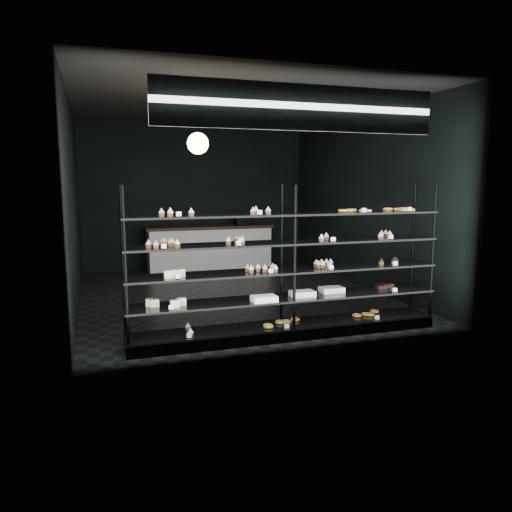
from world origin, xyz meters
The scene contains 5 objects.
room centered at (0.00, 0.00, 1.60)m, with size 5.01×6.01×3.20m.
display_shelf centered at (0.02, -2.45, 0.63)m, with size 4.00×0.50×1.91m.
signage centered at (0.00, -2.93, 2.75)m, with size 3.30×0.05×0.50m.
pendant_lamp centered at (-0.84, -1.39, 2.45)m, with size 0.29×0.29×0.87m.
service_counter centered at (0.19, 2.50, 0.50)m, with size 2.77×0.65×1.23m.
Camera 1 is at (-2.22, -8.13, 1.96)m, focal length 35.00 mm.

